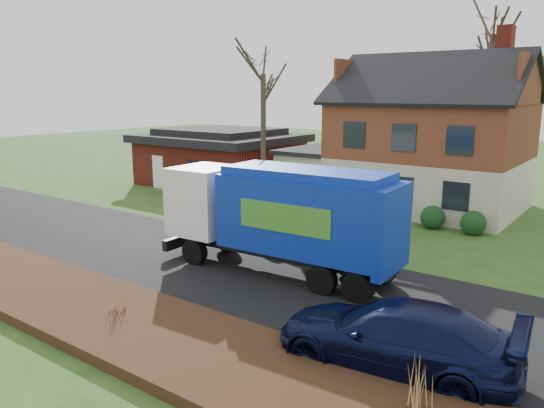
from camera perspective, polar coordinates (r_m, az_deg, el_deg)
The scene contains 12 objects.
ground at distance 18.95m, azimuth -4.54°, elevation -6.89°, with size 120.00×120.00×0.00m, color #274A18.
road at distance 18.95m, azimuth -4.54°, elevation -6.86°, with size 80.00×7.00×0.02m, color black.
mulch_verge at distance 15.56m, azimuth -17.64°, elevation -11.20°, with size 80.00×3.50×0.30m, color #311B10.
main_house at distance 29.36m, azimuth 15.84°, elevation 7.50°, with size 12.95×8.95×9.26m.
ranch_house at distance 35.87m, azimuth -5.56°, elevation 5.10°, with size 9.80×8.20×3.70m.
garbage_truck at distance 17.82m, azimuth 1.15°, elevation -0.95°, with size 8.72×2.70×3.69m.
silver_sedan at distance 22.39m, azimuth 0.77°, elevation -1.86°, with size 1.59×4.57×1.51m, color #9EA1A5.
navy_wagon at distance 12.49m, azimuth 13.06°, elevation -13.69°, with size 2.20×5.42×1.57m, color #0B1133.
tree_front_west at distance 29.22m, azimuth -0.97°, elevation 15.81°, with size 3.28×3.28×9.76m.
tree_back at distance 35.52m, azimuth 22.87°, elevation 18.50°, with size 4.04×4.04×12.79m.
grass_clump_mid at distance 15.09m, azimuth -16.32°, elevation -9.44°, with size 0.31×0.26×0.87m.
grass_clump_east at distance 10.87m, azimuth 15.75°, elevation -18.12°, with size 0.37×0.31×0.93m.
Camera 1 is at (11.77, -13.51, 6.16)m, focal length 35.00 mm.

